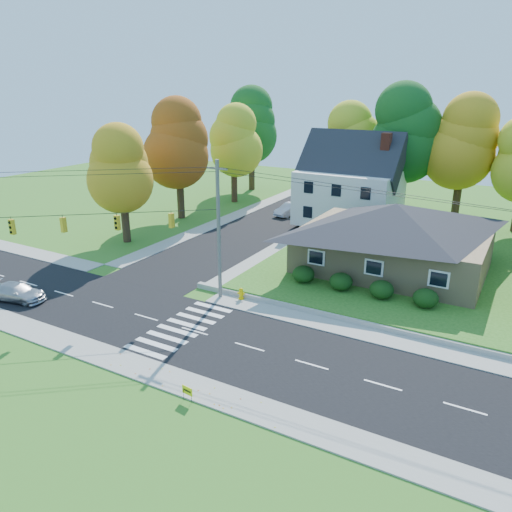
{
  "coord_description": "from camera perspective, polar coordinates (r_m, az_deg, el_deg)",
  "views": [
    {
      "loc": [
        17.24,
        -22.51,
        14.83
      ],
      "look_at": [
        -0.1,
        8.0,
        2.6
      ],
      "focal_mm": 35.0,
      "sensor_mm": 36.0,
      "label": 1
    }
  ],
  "objects": [
    {
      "name": "ranch_house",
      "position": [
        41.26,
        15.47,
        2.23
      ],
      "size": [
        14.6,
        10.6,
        5.4
      ],
      "color": "tan",
      "rests_on": "lawn"
    },
    {
      "name": "sidewalk_south",
      "position": [
        28.68,
        -13.07,
        -12.39
      ],
      "size": [
        90.0,
        2.0,
        0.08
      ],
      "primitive_type": "cube",
      "color": "#9C9A90",
      "rests_on": "ground"
    },
    {
      "name": "tree_west_0",
      "position": [
        49.22,
        -15.19,
        9.59
      ],
      "size": [
        6.16,
        6.16,
        11.47
      ],
      "color": "#3F2A19",
      "rests_on": "ground"
    },
    {
      "name": "hedge_row",
      "position": [
        36.42,
        11.9,
        -3.31
      ],
      "size": [
        10.7,
        1.7,
        1.27
      ],
      "color": "#163A10",
      "rests_on": "lawn"
    },
    {
      "name": "lawn",
      "position": [
        46.08,
        22.74,
        -0.78
      ],
      "size": [
        30.0,
        30.0,
        0.5
      ],
      "primitive_type": "cube",
      "color": "#3D7923",
      "rests_on": "ground"
    },
    {
      "name": "fire_hydrant",
      "position": [
        35.94,
        -1.72,
        -4.39
      ],
      "size": [
        0.53,
        0.41,
        0.93
      ],
      "color": "#F5C300",
      "rests_on": "ground"
    },
    {
      "name": "sidewalk_north",
      "position": [
        35.68,
        -2.25,
        -5.29
      ],
      "size": [
        90.0,
        2.0,
        0.08
      ],
      "primitive_type": "cube",
      "color": "#9C9A90",
      "rests_on": "ground"
    },
    {
      "name": "yard_sign",
      "position": [
        25.44,
        -7.87,
        -15.03
      ],
      "size": [
        0.66,
        0.11,
        0.83
      ],
      "color": "black",
      "rests_on": "ground"
    },
    {
      "name": "ground",
      "position": [
        32.0,
        -7.02,
        -8.55
      ],
      "size": [
        120.0,
        120.0,
        0.0
      ],
      "primitive_type": "plane",
      "color": "#3D7923"
    },
    {
      "name": "tree_lot_1",
      "position": [
        57.31,
        16.58,
        13.23
      ],
      "size": [
        7.84,
        7.84,
        14.6
      ],
      "color": "#3F2A19",
      "rests_on": "lawn"
    },
    {
      "name": "tree_west_2",
      "position": [
        64.75,
        -2.57,
        12.97
      ],
      "size": [
        6.72,
        6.72,
        12.51
      ],
      "color": "#3F2A19",
      "rests_on": "ground"
    },
    {
      "name": "traffic_infrastructure",
      "position": [
        31.07,
        -6.15,
        0.95
      ],
      "size": [
        38.1,
        10.66,
        10.0
      ],
      "color": "#666059",
      "rests_on": "ground"
    },
    {
      "name": "silver_sedan",
      "position": [
        39.67,
        -25.64,
        -3.74
      ],
      "size": [
        4.52,
        2.54,
        1.24
      ],
      "primitive_type": "imported",
      "rotation": [
        0.0,
        0.0,
        1.77
      ],
      "color": "#B1B2B8",
      "rests_on": "road_main"
    },
    {
      "name": "tree_west_3",
      "position": [
        72.48,
        -0.51,
        14.69
      ],
      "size": [
        7.84,
        7.84,
        14.6
      ],
      "color": "#3F2A19",
      "rests_on": "ground"
    },
    {
      "name": "colonial_house",
      "position": [
        54.33,
        10.72,
        8.01
      ],
      "size": [
        10.4,
        8.4,
        9.6
      ],
      "color": "silver",
      "rests_on": "lawn"
    },
    {
      "name": "tree_west_1",
      "position": [
        57.13,
        -8.92,
        12.59
      ],
      "size": [
        7.28,
        7.28,
        13.56
      ],
      "color": "#3F2A19",
      "rests_on": "ground"
    },
    {
      "name": "road_cross",
      "position": [
        56.66,
        2.06,
        4.04
      ],
      "size": [
        8.0,
        44.0,
        0.02
      ],
      "primitive_type": "cube",
      "color": "black",
      "rests_on": "ground"
    },
    {
      "name": "road_main",
      "position": [
        31.99,
        -7.02,
        -8.54
      ],
      "size": [
        90.0,
        8.0,
        0.02
      ],
      "primitive_type": "cube",
      "color": "black",
      "rests_on": "ground"
    },
    {
      "name": "tree_lot_0",
      "position": [
        60.05,
        11.02,
        12.64
      ],
      "size": [
        6.72,
        6.72,
        12.51
      ],
      "color": "#3F2A19",
      "rests_on": "lawn"
    },
    {
      "name": "white_car",
      "position": [
        59.04,
        3.83,
        5.35
      ],
      "size": [
        2.29,
        4.47,
        1.4
      ],
      "primitive_type": "imported",
      "rotation": [
        0.0,
        0.0,
        -0.2
      ],
      "color": "#ADAEC2",
      "rests_on": "road_cross"
    },
    {
      "name": "tree_lot_2",
      "position": [
        57.27,
        22.7,
        11.89
      ],
      "size": [
        7.28,
        7.28,
        13.56
      ],
      "color": "#3F2A19",
      "rests_on": "lawn"
    }
  ]
}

